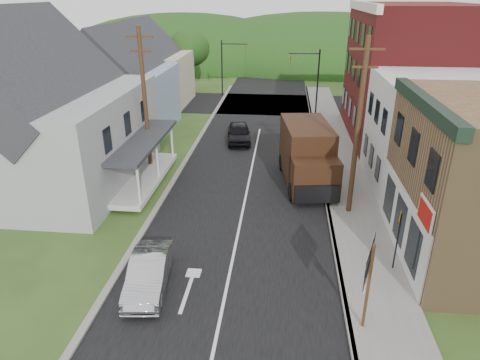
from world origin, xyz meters
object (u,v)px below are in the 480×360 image
(silver_sedan, at_px, (149,273))
(dark_sedan, at_px, (239,133))
(delivery_van, at_px, (307,155))
(route_sign_cluster, at_px, (369,274))
(warning_sign, at_px, (398,232))

(silver_sedan, relative_size, dark_sedan, 0.95)
(delivery_van, height_order, route_sign_cluster, delivery_van)
(route_sign_cluster, bearing_deg, dark_sedan, 126.11)
(route_sign_cluster, bearing_deg, warning_sign, 81.22)
(silver_sedan, relative_size, route_sign_cluster, 1.23)
(route_sign_cluster, xyz_separation_m, warning_sign, (1.81, 3.59, -0.39))
(silver_sedan, distance_m, warning_sign, 10.11)
(delivery_van, distance_m, warning_sign, 9.26)
(delivery_van, bearing_deg, route_sign_cluster, -91.11)
(dark_sedan, height_order, route_sign_cluster, route_sign_cluster)
(dark_sedan, xyz_separation_m, warning_sign, (8.20, -15.99, 1.18))
(silver_sedan, xyz_separation_m, delivery_van, (6.52, 10.78, 1.15))
(dark_sedan, bearing_deg, silver_sedan, -102.83)
(delivery_van, bearing_deg, warning_sign, -77.17)
(silver_sedan, xyz_separation_m, route_sign_cluster, (7.99, -1.46, 1.62))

